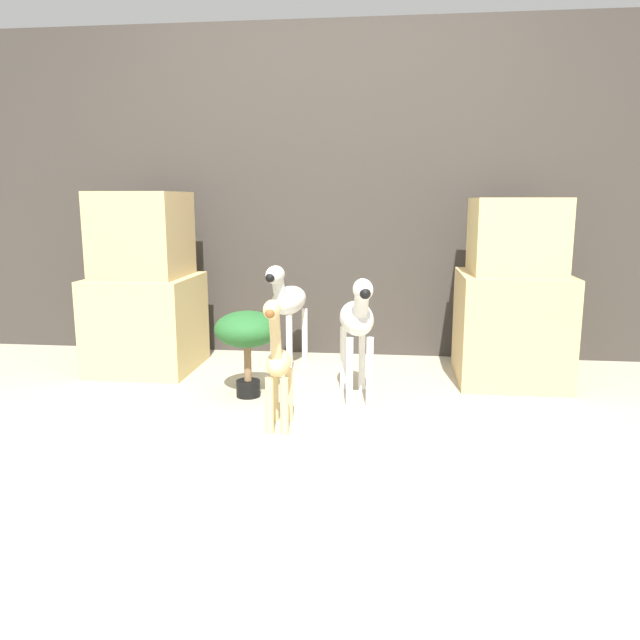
% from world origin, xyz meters
% --- Properties ---
extents(ground_plane, '(14.00, 14.00, 0.00)m').
position_xyz_m(ground_plane, '(0.00, 0.00, 0.00)').
color(ground_plane, '#B2A88E').
extents(wall_back, '(6.40, 0.08, 2.20)m').
position_xyz_m(wall_back, '(0.00, 1.59, 1.10)').
color(wall_back, '#38332D').
rests_on(wall_back, ground_plane).
extents(rock_pillar_left, '(0.61, 0.65, 1.11)m').
position_xyz_m(rock_pillar_left, '(-1.12, 1.02, 0.50)').
color(rock_pillar_left, '#D1B775').
rests_on(rock_pillar_left, ground_plane).
extents(rock_pillar_right, '(0.61, 0.65, 1.07)m').
position_xyz_m(rock_pillar_right, '(1.12, 1.02, 0.48)').
color(rock_pillar_right, tan).
rests_on(rock_pillar_right, ground_plane).
extents(zebra_right, '(0.25, 0.54, 0.68)m').
position_xyz_m(zebra_right, '(0.24, 0.53, 0.44)').
color(zebra_right, white).
rests_on(zebra_right, ground_plane).
extents(zebra_left, '(0.25, 0.54, 0.68)m').
position_xyz_m(zebra_left, '(-0.23, 1.09, 0.44)').
color(zebra_left, white).
rests_on(zebra_left, ground_plane).
extents(giraffe_figurine, '(0.13, 0.39, 0.64)m').
position_xyz_m(giraffe_figurine, '(-0.10, 0.04, 0.33)').
color(giraffe_figurine, '#E0C184').
rests_on(giraffe_figurine, ground_plane).
extents(potted_palm_front, '(0.35, 0.35, 0.47)m').
position_xyz_m(potted_palm_front, '(-0.35, 0.53, 0.36)').
color(potted_palm_front, black).
rests_on(potted_palm_front, ground_plane).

